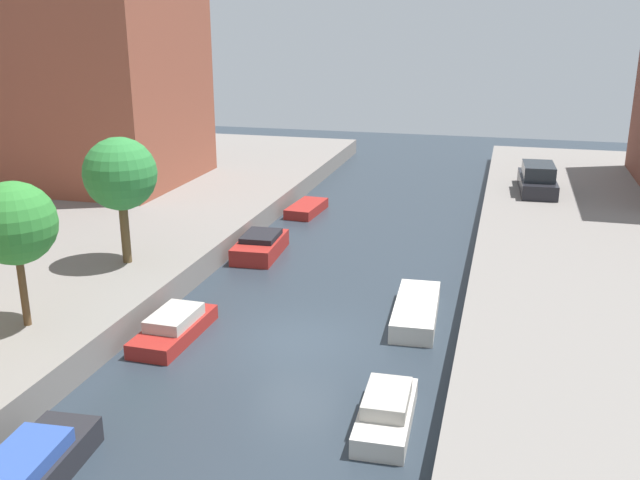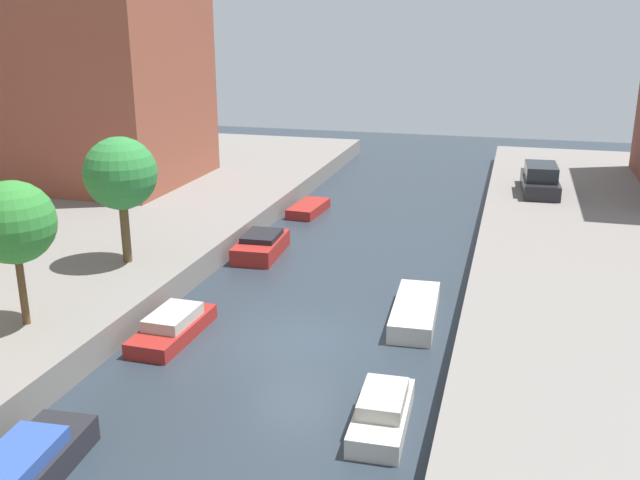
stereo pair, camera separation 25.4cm
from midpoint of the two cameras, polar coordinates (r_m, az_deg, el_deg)
The scene contains 10 objects.
ground_plane at distance 22.52m, azimuth -2.19°, elevation -8.08°, with size 84.00×84.00×0.00m, color #28333D.
street_tree_2 at distance 21.92m, azimuth -23.72°, elevation 1.21°, with size 2.41×2.41×4.34m.
street_tree_3 at distance 26.51m, azimuth -16.08°, elevation 5.09°, with size 2.64×2.64×4.68m.
parked_car at distance 38.65m, azimuth 16.94°, elevation 4.67°, with size 1.98×4.81×1.51m.
moored_boat_left_1 at distance 17.06m, azimuth -23.22°, elevation -17.15°, with size 1.78×4.44×0.98m.
moored_boat_left_2 at distance 23.04m, azimuth -11.99°, elevation -6.89°, with size 1.48×3.66×0.85m.
moored_boat_left_3 at distance 30.28m, azimuth -5.07°, elevation -0.46°, with size 1.86×3.57×0.93m.
moored_boat_left_4 at distance 36.68m, azimuth -1.29°, elevation 2.55°, with size 1.56×3.25×0.50m.
moored_boat_right_2 at distance 18.13m, azimuth 4.95°, elevation -13.61°, with size 1.38×3.27×0.90m.
moored_boat_right_3 at distance 24.04m, azimuth 7.44°, elevation -5.67°, with size 1.60×4.26×0.63m.
Camera 1 is at (5.94, -19.41, 9.73)m, focal length 39.70 mm.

